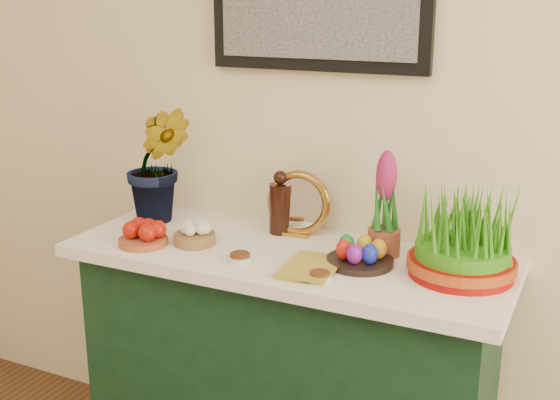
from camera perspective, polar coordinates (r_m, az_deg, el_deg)
The scene contains 13 objects.
sideboard at distance 2.42m, azimuth 0.53°, elevation -14.52°, with size 1.30×0.45×0.85m, color #14371E.
tablecloth at distance 2.22m, azimuth 0.56°, elevation -4.63°, with size 1.40×0.55×0.04m, color white.
hyacinth_green at distance 2.47m, azimuth -9.92°, elevation 4.38°, with size 0.27×0.23×0.55m, color #227423.
apple_bowl at distance 2.30m, azimuth -11.09°, elevation -2.80°, with size 0.20×0.20×0.08m.
garlic_basket at distance 2.28m, azimuth -6.97°, elevation -2.83°, with size 0.16×0.16×0.08m.
vinegar_cruet at distance 2.35m, azimuth 0.03°, elevation -0.47°, with size 0.07×0.07×0.22m.
mirror at distance 2.33m, azimuth 1.51°, elevation -0.34°, with size 0.22×0.08×0.22m.
book at distance 2.08m, azimuth 0.54°, elevation -5.11°, with size 0.14×0.21×0.03m, color gold.
spice_dish_left at distance 2.12m, azimuth -3.27°, elevation -4.74°, with size 0.07×0.07×0.03m.
spice_dish_right at distance 1.99m, azimuth 3.26°, elevation -6.24°, with size 0.07×0.07×0.03m.
egg_plate at distance 2.10m, azimuth 6.49°, elevation -4.47°, with size 0.26×0.26×0.08m.
hyacinth_pink at distance 2.16m, azimuth 8.54°, elevation -0.72°, with size 0.10×0.10×0.33m.
wheatgrass_sabzeh at distance 2.05m, azimuth 14.66°, elevation -3.09°, with size 0.31×0.31×0.25m.
Camera 1 is at (0.60, 0.12, 1.66)m, focal length 45.00 mm.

